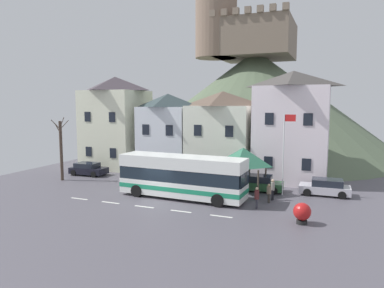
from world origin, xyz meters
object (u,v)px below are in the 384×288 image
townhouse_00 (116,122)px  bus_shelter (243,157)px  pedestrian_02 (273,188)px  pedestrian_00 (257,196)px  pedestrian_03 (239,188)px  townhouse_03 (292,127)px  bare_tree_00 (61,150)px  hilltop_castle (254,100)px  pedestrian_01 (269,192)px  transit_bus (182,177)px  parked_car_01 (325,187)px  flagpole (285,148)px  harbour_buoy (302,212)px  public_bench (243,182)px  townhouse_01 (168,133)px  parked_car_02 (260,183)px  parked_car_00 (88,169)px  townhouse_02 (222,134)px

townhouse_00 → bus_shelter: bearing=-21.2°
bus_shelter → pedestrian_02: 3.76m
pedestrian_00 → pedestrian_03: size_ratio=1.07×
townhouse_03 → bare_tree_00: size_ratio=1.70×
hilltop_castle → pedestrian_01: hilltop_castle is taller
townhouse_00 → transit_bus: size_ratio=1.02×
transit_bus → townhouse_00: bearing=144.4°
parked_car_01 → flagpole: bearing=21.9°
harbour_buoy → parked_car_01: bearing=81.8°
townhouse_03 → pedestrian_00: (-1.17, -10.77, -4.47)m
public_bench → bus_shelter: bearing=-77.7°
hilltop_castle → harbour_buoy: (9.93, -31.20, -7.44)m
townhouse_01 → parked_car_02: 12.77m
townhouse_01 → harbour_buoy: size_ratio=6.35×
hilltop_castle → bare_tree_00: bearing=-117.0°
pedestrian_01 → public_bench: pedestrian_01 is taller
townhouse_03 → parked_car_01: 7.55m
bare_tree_00 → pedestrian_01: bearing=-1.0°
parked_car_02 → bare_tree_00: bearing=-173.4°
bus_shelter → parked_car_00: size_ratio=1.01×
townhouse_01 → bare_tree_00: bearing=-135.7°
bare_tree_00 → townhouse_03: bearing=21.7°
townhouse_00 → harbour_buoy: townhouse_00 is taller
parked_car_02 → public_bench: 2.02m
townhouse_02 → parked_car_00: size_ratio=2.28×
hilltop_castle → townhouse_00: bearing=-125.1°
parked_car_00 → townhouse_00: bearing=88.1°
townhouse_03 → flagpole: townhouse_03 is taller
pedestrian_03 → public_bench: size_ratio=0.84×
townhouse_03 → bus_shelter: size_ratio=2.75×
transit_bus → parked_car_01: 12.11m
townhouse_02 → pedestrian_03: size_ratio=5.96×
transit_bus → bare_tree_00: bearing=175.3°
townhouse_03 → parked_car_02: (-2.02, -5.45, -4.73)m
pedestrian_02 → flagpole: 3.56m
townhouse_00 → harbour_buoy: (22.69, -13.01, -4.65)m
townhouse_02 → harbour_buoy: (9.33, -12.93, -3.71)m
pedestrian_00 → townhouse_01: bearing=140.0°
townhouse_01 → townhouse_03: size_ratio=0.81×
pedestrian_01 → pedestrian_02: bearing=79.5°
townhouse_03 → pedestrian_02: bearing=-93.4°
parked_car_01 → pedestrian_01: pedestrian_01 is taller
townhouse_00 → public_bench: 18.00m
townhouse_03 → flagpole: (0.13, -6.21, -1.43)m
townhouse_01 → bare_tree_00: size_ratio=1.38×
hilltop_castle → pedestrian_01: size_ratio=28.57×
pedestrian_03 → flagpole: 5.01m
bare_tree_00 → pedestrian_03: bearing=0.4°
pedestrian_01 → pedestrian_00: bearing=-105.8°
townhouse_02 → parked_car_01: townhouse_02 is taller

